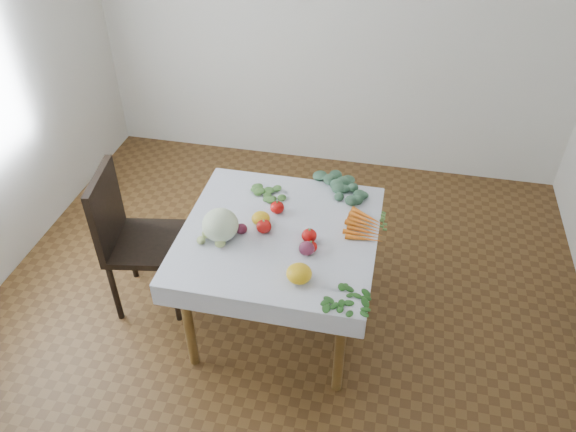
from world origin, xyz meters
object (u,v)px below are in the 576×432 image
cabbage (220,225)px  carrot_bunch (364,227)px  table (279,245)px  heirloom_back (261,218)px  chair (129,232)px

cabbage → carrot_bunch: 0.83m
carrot_bunch → table: bearing=-165.3°
table → heirloom_back: heirloom_back is taller
chair → carrot_bunch: bearing=4.8°
heirloom_back → carrot_bunch: size_ratio=0.37×
cabbage → carrot_bunch: (0.79, 0.24, -0.08)m
table → cabbage: size_ratio=4.85×
chair → heirloom_back: chair is taller
chair → carrot_bunch: chair is taller
chair → cabbage: (0.66, -0.12, 0.27)m
cabbage → heirloom_back: (0.19, 0.17, -0.05)m
carrot_bunch → cabbage: bearing=-162.9°
chair → carrot_bunch: (1.45, 0.12, 0.20)m
chair → heirloom_back: 0.88m
table → carrot_bunch: size_ratio=3.44×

